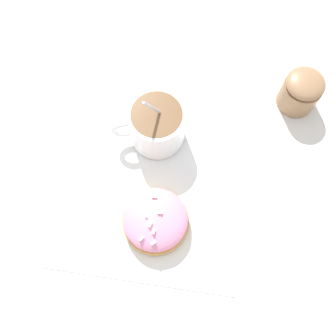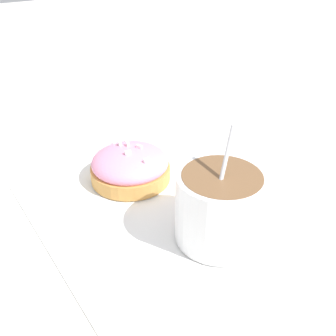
% 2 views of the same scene
% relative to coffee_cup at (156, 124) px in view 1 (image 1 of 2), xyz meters
% --- Properties ---
extents(ground_plane, '(3.00, 3.00, 0.00)m').
position_rel_coffee_cup_xyz_m(ground_plane, '(0.07, 0.01, -0.04)').
color(ground_plane, silver).
extents(paper_napkin, '(0.32, 0.28, 0.00)m').
position_rel_coffee_cup_xyz_m(paper_napkin, '(0.07, 0.01, -0.04)').
color(paper_napkin, white).
rests_on(paper_napkin, ground_plane).
extents(coffee_cup, '(0.08, 0.11, 0.11)m').
position_rel_coffee_cup_xyz_m(coffee_cup, '(0.00, 0.00, 0.00)').
color(coffee_cup, white).
rests_on(coffee_cup, paper_napkin).
extents(frosted_pastry, '(0.10, 0.10, 0.04)m').
position_rel_coffee_cup_xyz_m(frosted_pastry, '(0.14, 0.02, -0.02)').
color(frosted_pastry, '#D19347').
rests_on(frosted_pastry, paper_napkin).
extents(sugar_bowl, '(0.06, 0.06, 0.07)m').
position_rel_coffee_cup_xyz_m(sugar_bowl, '(-0.10, 0.21, -0.01)').
color(sugar_bowl, '#99704C').
rests_on(sugar_bowl, ground_plane).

